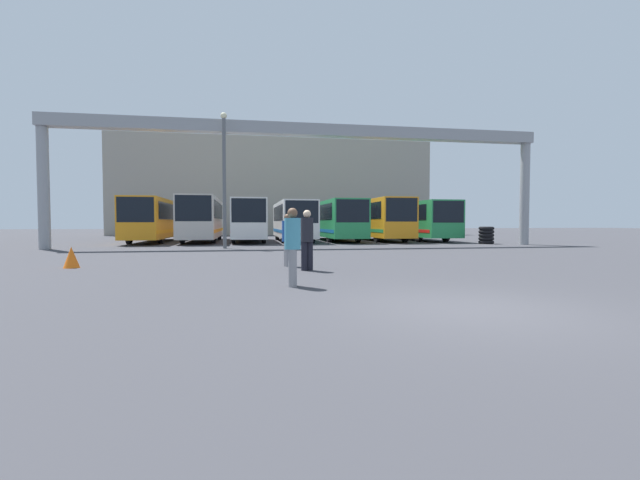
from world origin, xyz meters
The scene contains 16 objects.
ground_plane centered at (0.00, 0.00, 0.00)m, with size 200.00×200.00×0.00m, color #38383D.
building_backdrop centered at (0.00, 50.08, 5.81)m, with size 38.34×12.00×11.62m.
overhead_gantry centered at (0.00, 19.19, 6.25)m, with size 29.93×0.80×7.43m.
bus_slot_0 centered at (-10.54, 27.75, 1.84)m, with size 2.46×11.92×3.19m.
bus_slot_1 centered at (-7.03, 27.92, 1.92)m, with size 2.51×12.27×3.34m.
bus_slot_2 centered at (-3.51, 26.96, 1.82)m, with size 2.47×10.36×3.17m.
bus_slot_3 centered at (0.00, 27.02, 1.77)m, with size 2.47×10.48×3.06m.
bus_slot_4 centered at (3.51, 28.02, 1.83)m, with size 2.57×12.48×3.17m.
bus_slot_5 centered at (7.03, 26.80, 1.90)m, with size 2.54×10.03×3.31m.
bus_slot_6 centered at (10.54, 27.84, 1.81)m, with size 2.59×12.10×3.13m.
pedestrian_near_center centered at (-2.38, 7.69, 0.94)m, with size 0.37×0.37×1.77m.
pedestrian_mid_right centered at (-2.71, 3.15, 0.96)m, with size 0.38×0.38×1.81m.
pedestrian_far_center centered at (-1.91, 6.34, 0.99)m, with size 0.39×0.39×1.86m.
traffic_cone centered at (-9.35, 8.41, 0.35)m, with size 0.49×0.49×0.70m.
tire_stack centered at (12.79, 20.63, 0.60)m, with size 1.04×1.04×1.20m.
lamp_post centered at (-4.92, 18.29, 4.20)m, with size 0.36×0.36×7.69m.
Camera 1 is at (-3.80, -6.64, 1.47)m, focal length 24.00 mm.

